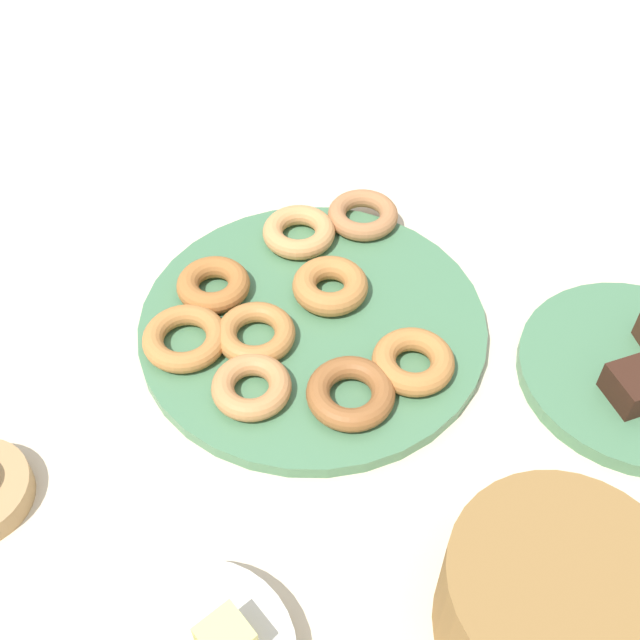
# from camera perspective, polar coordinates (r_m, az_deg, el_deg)

# --- Properties ---
(ground_plane) EXTENTS (2.40, 2.40, 0.00)m
(ground_plane) POSITION_cam_1_polar(r_m,az_deg,el_deg) (0.87, -0.54, -0.60)
(ground_plane) COLOR beige
(donut_plate) EXTENTS (0.38, 0.38, 0.02)m
(donut_plate) POSITION_cam_1_polar(r_m,az_deg,el_deg) (0.86, -0.54, -0.26)
(donut_plate) COLOR #4C7F56
(donut_plate) RESTS_ON ground_plane
(donut_0) EXTENTS (0.12, 0.12, 0.02)m
(donut_0) POSITION_cam_1_polar(r_m,az_deg,el_deg) (0.94, -1.56, 6.49)
(donut_0) COLOR tan
(donut_0) RESTS_ON donut_plate
(donut_1) EXTENTS (0.10, 0.10, 0.02)m
(donut_1) POSITION_cam_1_polar(r_m,az_deg,el_deg) (0.83, -4.75, -1.00)
(donut_1) COLOR #BC7A3D
(donut_1) RESTS_ON donut_plate
(donut_2) EXTENTS (0.12, 0.12, 0.02)m
(donut_2) POSITION_cam_1_polar(r_m,az_deg,el_deg) (0.84, -9.92, -1.22)
(donut_2) COLOR #BC7A3D
(donut_2) RESTS_ON donut_plate
(donut_3) EXTENTS (0.10, 0.10, 0.03)m
(donut_3) POSITION_cam_1_polar(r_m,az_deg,el_deg) (0.87, 0.76, 2.54)
(donut_3) COLOR #BC7A3D
(donut_3) RESTS_ON donut_plate
(donut_4) EXTENTS (0.13, 0.13, 0.02)m
(donut_4) POSITION_cam_1_polar(r_m,az_deg,el_deg) (0.78, 2.26, -5.39)
(donut_4) COLOR #995B2D
(donut_4) RESTS_ON donut_plate
(donut_5) EXTENTS (0.10, 0.10, 0.02)m
(donut_5) POSITION_cam_1_polar(r_m,az_deg,el_deg) (0.97, 3.17, 7.72)
(donut_5) COLOR #B27547
(donut_5) RESTS_ON donut_plate
(donut_6) EXTENTS (0.11, 0.11, 0.02)m
(donut_6) POSITION_cam_1_polar(r_m,az_deg,el_deg) (0.88, -7.84, 2.58)
(donut_6) COLOR #AD6B33
(donut_6) RESTS_ON donut_plate
(donut_7) EXTENTS (0.10, 0.10, 0.03)m
(donut_7) POSITION_cam_1_polar(r_m,az_deg,el_deg) (0.81, 6.86, -3.05)
(donut_7) COLOR #BC7A3D
(donut_7) RESTS_ON donut_plate
(donut_8) EXTENTS (0.10, 0.10, 0.02)m
(donut_8) POSITION_cam_1_polar(r_m,az_deg,el_deg) (0.78, -5.06, -4.91)
(donut_8) COLOR #C6844C
(donut_8) RESTS_ON donut_plate
(cake_plate) EXTENTS (0.25, 0.25, 0.02)m
(cake_plate) POSITION_cam_1_polar(r_m,az_deg,el_deg) (0.88, 22.27, -3.57)
(cake_plate) COLOR #4C7F56
(cake_plate) RESTS_ON ground_plane
(brownie_far) EXTENTS (0.05, 0.05, 0.03)m
(brownie_far) POSITION_cam_1_polar(r_m,az_deg,el_deg) (0.83, 22.07, -4.54)
(brownie_far) COLOR #381E14
(brownie_far) RESTS_ON cake_plate
(basket) EXTENTS (0.26, 0.26, 0.10)m
(basket) POSITION_cam_1_polar(r_m,az_deg,el_deg) (0.67, 16.93, -19.33)
(basket) COLOR olive
(basket) RESTS_ON ground_plane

